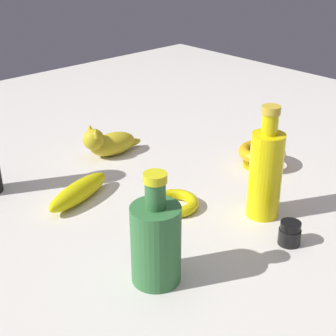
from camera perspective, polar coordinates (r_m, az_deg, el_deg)
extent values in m
plane|color=silver|center=(1.03, 0.00, -3.02)|extent=(2.00, 2.00, 0.00)
cylinder|color=#327039|center=(0.77, -1.37, -8.54)|extent=(0.08, 0.08, 0.13)
cylinder|color=#327039|center=(0.73, -1.44, -3.01)|extent=(0.03, 0.03, 0.04)
cylinder|color=yellow|center=(0.71, -1.46, -1.09)|extent=(0.03, 0.03, 0.01)
cylinder|color=#B6A506|center=(1.17, 10.37, 0.43)|extent=(0.08, 0.08, 0.01)
torus|color=gold|center=(1.16, 10.48, 1.76)|extent=(0.11, 0.11, 0.02)
ellipsoid|color=gold|center=(1.21, -6.22, 2.71)|extent=(0.12, 0.07, 0.05)
sphere|color=gold|center=(1.18, -8.34, 3.18)|extent=(0.05, 0.05, 0.05)
cone|color=gold|center=(1.16, -8.07, 3.94)|extent=(0.02, 0.02, 0.02)
cone|color=gold|center=(1.18, -8.73, 4.33)|extent=(0.02, 0.02, 0.02)
ellipsoid|color=gold|center=(1.24, -4.12, 2.85)|extent=(0.05, 0.02, 0.02)
cylinder|color=yellow|center=(0.95, 10.83, -0.86)|extent=(0.06, 0.06, 0.16)
cylinder|color=yellow|center=(0.90, 11.36, 4.86)|extent=(0.03, 0.03, 0.04)
cylinder|color=gold|center=(0.90, 11.50, 6.41)|extent=(0.03, 0.03, 0.01)
cylinder|color=black|center=(0.90, 13.44, -7.47)|extent=(0.04, 0.04, 0.03)
cylinder|color=yellow|center=(0.90, 13.52, -6.81)|extent=(0.03, 0.03, 0.00)
cylinder|color=black|center=(0.89, 13.58, -6.33)|extent=(0.04, 0.04, 0.01)
ellipsoid|color=#D7CD0B|center=(1.02, -9.98, -2.62)|extent=(0.17, 0.09, 0.04)
torus|color=#D3C40D|center=(0.98, 0.83, -3.94)|extent=(0.09, 0.09, 0.02)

